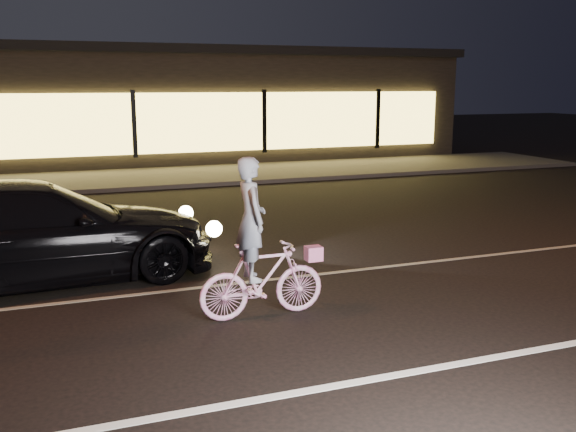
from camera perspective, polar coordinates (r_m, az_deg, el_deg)
name	(u,v)px	position (r m, az deg, el deg)	size (l,w,h in m)	color
ground	(302,329)	(7.85, 1.27, -10.01)	(90.00, 90.00, 0.00)	black
lane_stripe_near	(358,382)	(6.60, 6.28, -14.43)	(60.00, 0.12, 0.01)	silver
lane_stripe_far	(252,282)	(9.63, -3.19, -5.84)	(60.00, 0.10, 0.01)	gray
sidewalk	(144,178)	(20.15, -12.65, 3.31)	(30.00, 4.00, 0.12)	#383533
storefront	(119,103)	(25.89, -14.77, 9.65)	(25.40, 8.42, 4.20)	black
cyclist	(259,262)	(8.01, -2.57, -4.07)	(1.62, 0.56, 2.04)	#D63A94
sedan	(36,232)	(10.10, -21.53, -1.37)	(5.44, 2.69, 1.52)	black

